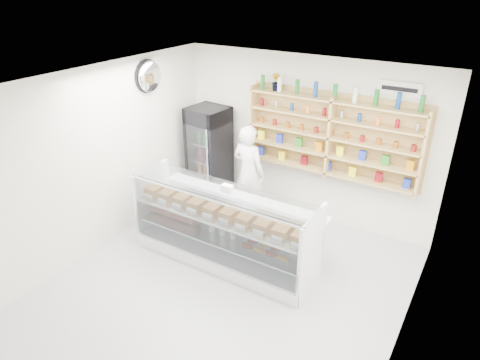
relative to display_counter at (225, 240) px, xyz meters
The scene contains 8 objects.
room 1.26m from the display_counter, 57.63° to the right, with size 5.00×5.00×5.00m.
display_counter is the anchor object (origin of this frame).
shop_worker 1.45m from the display_counter, 105.86° to the left, with size 0.62×0.41×1.69m, color white.
drinks_cooler 2.04m from the display_counter, 131.79° to the left, with size 0.71×0.69×1.81m.
wall_shelving 2.33m from the display_counter, 63.88° to the left, with size 2.84×0.28×1.33m.
potted_plant 2.67m from the display_counter, 94.28° to the left, with size 0.16×0.13×0.30m, color #1E6626.
security_mirror 2.85m from the display_counter, 160.93° to the left, with size 0.15×0.50×0.50m, color silver.
wall_sign 3.34m from the display_counter, 47.02° to the left, with size 0.62×0.03×0.20m, color white.
Camera 1 is at (2.63, -3.85, 3.94)m, focal length 32.00 mm.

